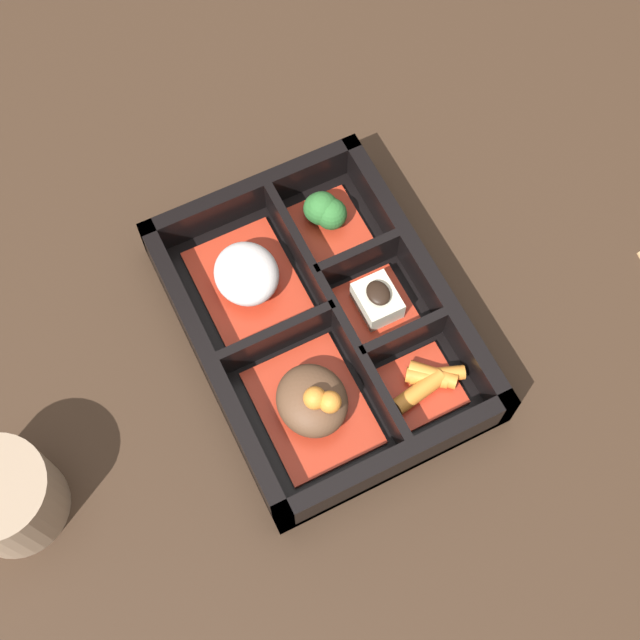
# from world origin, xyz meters

# --- Properties ---
(ground_plane) EXTENTS (3.00, 3.00, 0.00)m
(ground_plane) POSITION_xyz_m (0.00, 0.00, 0.00)
(ground_plane) COLOR #382619
(bento_base) EXTENTS (0.29, 0.22, 0.01)m
(bento_base) POSITION_xyz_m (0.00, 0.00, 0.01)
(bento_base) COLOR black
(bento_base) RESTS_ON ground_plane
(bento_rim) EXTENTS (0.29, 0.22, 0.05)m
(bento_rim) POSITION_xyz_m (-0.00, -0.00, 0.02)
(bento_rim) COLOR black
(bento_rim) RESTS_ON ground_plane
(bowl_stew) EXTENTS (0.11, 0.08, 0.05)m
(bowl_stew) POSITION_xyz_m (-0.07, 0.04, 0.03)
(bowl_stew) COLOR #B22D19
(bowl_stew) RESTS_ON bento_base
(bowl_rice) EXTENTS (0.11, 0.08, 0.04)m
(bowl_rice) POSITION_xyz_m (0.06, 0.04, 0.03)
(bowl_rice) COLOR #B22D19
(bowl_rice) RESTS_ON bento_base
(bowl_carrots) EXTENTS (0.06, 0.07, 0.02)m
(bowl_carrots) POSITION_xyz_m (-0.09, -0.06, 0.02)
(bowl_carrots) COLOR #B22D19
(bowl_carrots) RESTS_ON bento_base
(bowl_tofu) EXTENTS (0.06, 0.06, 0.04)m
(bowl_tofu) POSITION_xyz_m (-0.01, -0.05, 0.02)
(bowl_tofu) COLOR #B22D19
(bowl_tofu) RESTS_ON bento_base
(bowl_greens) EXTENTS (0.07, 0.06, 0.04)m
(bowl_greens) POSITION_xyz_m (0.09, -0.05, 0.03)
(bowl_greens) COLOR #B22D19
(bowl_greens) RESTS_ON bento_base
(tea_cup) EXTENTS (0.08, 0.08, 0.07)m
(tea_cup) POSITION_xyz_m (-0.03, 0.29, 0.04)
(tea_cup) COLOR gray
(tea_cup) RESTS_ON ground_plane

